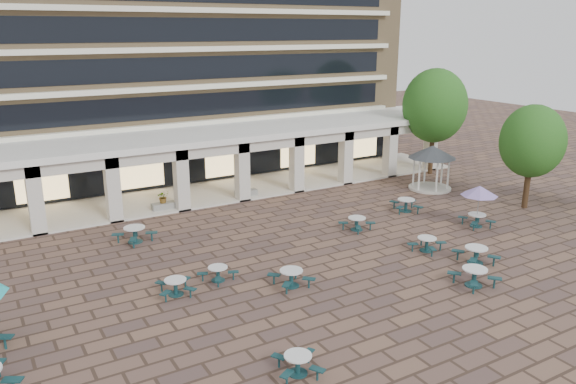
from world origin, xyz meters
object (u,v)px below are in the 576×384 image
object	(u,v)px
planter_right	(246,191)
gazebo	(432,157)
picnic_table_1	(298,362)
picnic_table_2	(474,275)
planter_left	(164,202)

from	to	relation	value
planter_right	gazebo	bearing A→B (deg)	-21.44
picnic_table_1	picnic_table_2	size ratio (longest dim) A/B	0.95
picnic_table_1	planter_left	xyz separation A→B (m)	(1.78, 19.25, 0.13)
gazebo	planter_right	size ratio (longest dim) A/B	2.24
picnic_table_2	planter_right	world-z (taller)	planter_right
planter_left	picnic_table_1	bearing A→B (deg)	-95.29
gazebo	planter_right	bearing A→B (deg)	158.56
planter_left	planter_right	distance (m)	5.80
picnic_table_2	picnic_table_1	bearing A→B (deg)	-166.68
planter_left	planter_right	xyz separation A→B (m)	(5.80, 0.00, -0.12)
picnic_table_1	planter_right	world-z (taller)	planter_right
picnic_table_2	gazebo	world-z (taller)	gazebo
picnic_table_1	planter_left	world-z (taller)	planter_left
picnic_table_2	planter_right	xyz separation A→B (m)	(-2.69, 17.52, -0.07)
picnic_table_1	planter_right	bearing A→B (deg)	84.00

